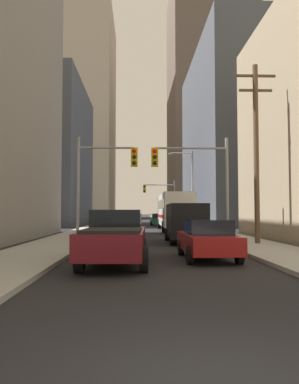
{
  "coord_description": "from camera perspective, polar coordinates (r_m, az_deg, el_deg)",
  "views": [
    {
      "loc": [
        -0.88,
        -3.78,
        1.86
      ],
      "look_at": [
        0.0,
        22.92,
        3.22
      ],
      "focal_mm": 34.8,
      "sensor_mm": 36.0,
      "label": 1
    }
  ],
  "objects": [
    {
      "name": "sidewalk_left",
      "position": [
        53.98,
        -6.49,
        -4.79
      ],
      "size": [
        3.2,
        160.0,
        0.15
      ],
      "primitive_type": "cube",
      "color": "#9E9E99",
      "rests_on": "ground"
    },
    {
      "name": "sidewalk_right",
      "position": [
        54.15,
        4.56,
        -4.79
      ],
      "size": [
        3.2,
        160.0,
        0.15
      ],
      "primitive_type": "cube",
      "color": "#9E9E99",
      "rests_on": "ground"
    },
    {
      "name": "city_bus",
      "position": [
        35.12,
        3.76,
        -2.79
      ],
      "size": [
        2.67,
        11.52,
        3.4
      ],
      "color": "silver",
      "rests_on": "ground"
    },
    {
      "name": "pickup_truck_maroon",
      "position": [
        13.2,
        -5.26,
        -6.91
      ],
      "size": [
        2.2,
        5.47,
        1.9
      ],
      "color": "maroon",
      "rests_on": "ground"
    },
    {
      "name": "cargo_van_black",
      "position": [
        21.81,
        5.54,
        -4.4
      ],
      "size": [
        2.16,
        5.26,
        2.26
      ],
      "color": "black",
      "rests_on": "ground"
    },
    {
      "name": "sedan_red",
      "position": [
        14.55,
        8.88,
        -7.16
      ],
      "size": [
        1.95,
        4.23,
        1.52
      ],
      "color": "maroon",
      "rests_on": "ground"
    },
    {
      "name": "sedan_white",
      "position": [
        20.63,
        -4.4,
        -5.92
      ],
      "size": [
        1.96,
        4.27,
        1.52
      ],
      "color": "white",
      "rests_on": "ground"
    },
    {
      "name": "sedan_blue",
      "position": [
        29.56,
        -3.42,
        -5.01
      ],
      "size": [
        1.95,
        4.25,
        1.52
      ],
      "color": "navy",
      "rests_on": "ground"
    },
    {
      "name": "sedan_beige",
      "position": [
        42.98,
        -3.19,
        -4.36
      ],
      "size": [
        1.95,
        4.22,
        1.52
      ],
      "color": "#C6B793",
      "rests_on": "ground"
    },
    {
      "name": "sedan_green",
      "position": [
        48.14,
        1.34,
        -4.2
      ],
      "size": [
        1.95,
        4.21,
        1.52
      ],
      "color": "#195938",
      "rests_on": "ground"
    },
    {
      "name": "traffic_signal_near_left",
      "position": [
        20.96,
        -7.0,
        3.04
      ],
      "size": [
        3.41,
        0.44,
        6.0
      ],
      "color": "gray",
      "rests_on": "ground"
    },
    {
      "name": "traffic_signal_near_right",
      "position": [
        21.12,
        6.81,
        3.12
      ],
      "size": [
        4.37,
        0.44,
        6.0
      ],
      "color": "gray",
      "rests_on": "ground"
    },
    {
      "name": "traffic_signal_far_right",
      "position": [
        50.65,
        1.72,
        -0.41
      ],
      "size": [
        4.36,
        0.44,
        6.0
      ],
      "color": "gray",
      "rests_on": "ground"
    },
    {
      "name": "utility_pole_right",
      "position": [
        20.89,
        16.04,
        6.31
      ],
      "size": [
        2.2,
        0.28,
        9.78
      ],
      "color": "brown",
      "rests_on": "ground"
    },
    {
      "name": "street_lamp_right",
      "position": [
        35.0,
        5.99,
        1.5
      ],
      "size": [
        2.38,
        0.32,
        7.5
      ],
      "color": "gray",
      "rests_on": "ground"
    },
    {
      "name": "building_left_mid_office",
      "position": [
        54.68,
        -20.33,
        5.34
      ],
      "size": [
        19.71,
        20.22,
        19.08
      ],
      "primitive_type": "cube",
      "color": "#4C515B",
      "rests_on": "ground"
    },
    {
      "name": "building_left_far_tower",
      "position": [
        101.77,
        -12.07,
        11.43
      ],
      "size": [
        22.4,
        26.83,
        53.9
      ],
      "primitive_type": "cube",
      "color": "#B7A893",
      "rests_on": "ground"
    },
    {
      "name": "building_right_mid_block",
      "position": [
        55.51,
        15.66,
        7.82
      ],
      "size": [
        16.94,
        28.04,
        24.18
      ],
      "primitive_type": "cube",
      "color": "#4C515B",
      "rests_on": "ground"
    },
    {
      "name": "building_right_far_highrise",
      "position": [
        101.71,
        9.17,
        13.56
      ],
      "size": [
        20.48,
        24.91,
        61.26
      ],
      "primitive_type": "cube",
      "color": "#66564C",
      "rests_on": "ground"
    }
  ]
}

